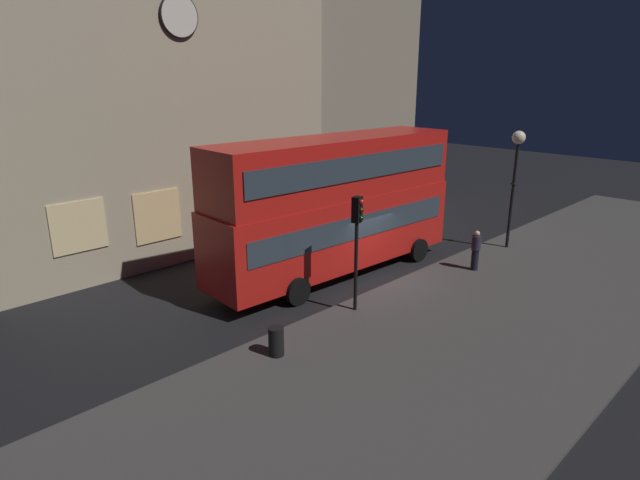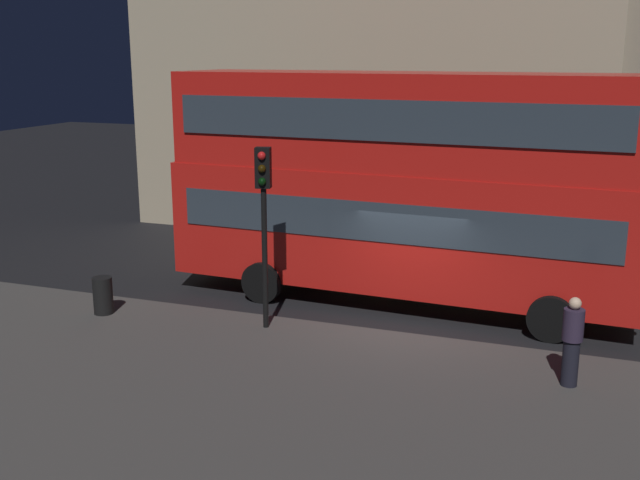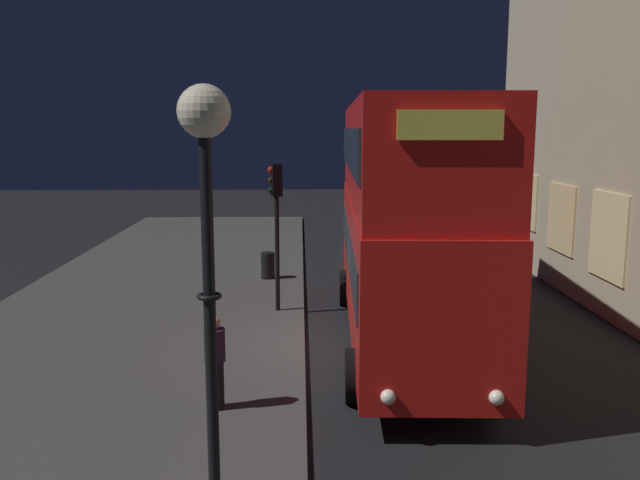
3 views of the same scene
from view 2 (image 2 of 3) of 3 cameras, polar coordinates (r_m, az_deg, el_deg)
The scene contains 7 objects.
ground_plane at distance 17.39m, azimuth 6.45°, elevation -6.34°, with size 80.00×80.00×0.00m, color black.
sidewalk_slab at distance 12.88m, azimuth 0.92°, elevation -13.50°, with size 44.00×8.63×0.12m, color #423F3D.
building_with_clock at distance 28.98m, azimuth 5.37°, elevation 17.08°, with size 15.78×10.06×15.26m.
double_decker_bus at distance 18.24m, azimuth 6.03°, elevation 4.64°, with size 11.33×3.26×5.52m.
traffic_light_near_kerb at distance 16.09m, azimuth -4.24°, elevation 3.00°, with size 0.37×0.39×3.94m.
pedestrian at distance 14.45m, azimuth 18.31°, elevation -7.16°, with size 0.37×0.37×1.66m.
litter_bin at distance 18.24m, azimuth -15.91°, elevation -4.00°, with size 0.45×0.45×0.86m, color black.
Camera 2 is at (3.73, -15.89, 5.98)m, focal length 42.84 mm.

